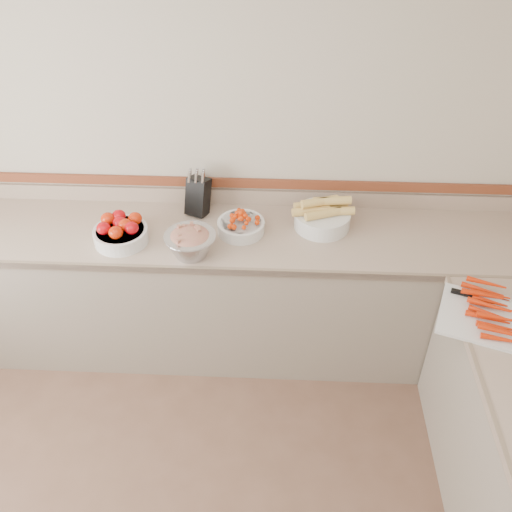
{
  "coord_description": "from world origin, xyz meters",
  "views": [
    {
      "loc": [
        0.46,
        -0.96,
        2.86
      ],
      "look_at": [
        0.35,
        1.35,
        1.0
      ],
      "focal_mm": 40.0,
      "sensor_mm": 36.0,
      "label": 1
    }
  ],
  "objects_px": {
    "corn_bowl": "(322,216)",
    "rhubarb_bowl": "(190,242)",
    "cutting_board": "(490,315)",
    "cherry_tomato_bowl": "(241,225)",
    "tomato_bowl": "(121,231)",
    "knife_block": "(198,195)"
  },
  "relations": [
    {
      "from": "cherry_tomato_bowl",
      "to": "cutting_board",
      "type": "bearing_deg",
      "value": -27.44
    },
    {
      "from": "knife_block",
      "to": "cutting_board",
      "type": "relative_size",
      "value": 0.52
    },
    {
      "from": "tomato_bowl",
      "to": "cherry_tomato_bowl",
      "type": "height_order",
      "value": "tomato_bowl"
    },
    {
      "from": "tomato_bowl",
      "to": "rhubarb_bowl",
      "type": "distance_m",
      "value": 0.42
    },
    {
      "from": "tomato_bowl",
      "to": "knife_block",
      "type": "bearing_deg",
      "value": 37.61
    },
    {
      "from": "cutting_board",
      "to": "rhubarb_bowl",
      "type": "bearing_deg",
      "value": 164.28
    },
    {
      "from": "tomato_bowl",
      "to": "corn_bowl",
      "type": "relative_size",
      "value": 0.85
    },
    {
      "from": "tomato_bowl",
      "to": "corn_bowl",
      "type": "height_order",
      "value": "corn_bowl"
    },
    {
      "from": "cherry_tomato_bowl",
      "to": "rhubarb_bowl",
      "type": "relative_size",
      "value": 0.96
    },
    {
      "from": "corn_bowl",
      "to": "rhubarb_bowl",
      "type": "bearing_deg",
      "value": -157.46
    },
    {
      "from": "corn_bowl",
      "to": "cutting_board",
      "type": "xyz_separation_m",
      "value": [
        0.78,
        -0.73,
        -0.05
      ]
    },
    {
      "from": "knife_block",
      "to": "cutting_board",
      "type": "xyz_separation_m",
      "value": [
        1.51,
        -0.84,
        -0.1
      ]
    },
    {
      "from": "knife_block",
      "to": "rhubarb_bowl",
      "type": "relative_size",
      "value": 1.05
    },
    {
      "from": "rhubarb_bowl",
      "to": "cutting_board",
      "type": "xyz_separation_m",
      "value": [
        1.51,
        -0.42,
        -0.06
      ]
    },
    {
      "from": "cutting_board",
      "to": "cherry_tomato_bowl",
      "type": "bearing_deg",
      "value": 152.56
    },
    {
      "from": "rhubarb_bowl",
      "to": "knife_block",
      "type": "bearing_deg",
      "value": 91.27
    },
    {
      "from": "corn_bowl",
      "to": "rhubarb_bowl",
      "type": "relative_size",
      "value": 1.28
    },
    {
      "from": "cherry_tomato_bowl",
      "to": "corn_bowl",
      "type": "relative_size",
      "value": 0.75
    },
    {
      "from": "cherry_tomato_bowl",
      "to": "cutting_board",
      "type": "xyz_separation_m",
      "value": [
        1.25,
        -0.65,
        -0.03
      ]
    },
    {
      "from": "cherry_tomato_bowl",
      "to": "cutting_board",
      "type": "height_order",
      "value": "cherry_tomato_bowl"
    },
    {
      "from": "rhubarb_bowl",
      "to": "cutting_board",
      "type": "relative_size",
      "value": 0.5
    },
    {
      "from": "cherry_tomato_bowl",
      "to": "knife_block",
      "type": "bearing_deg",
      "value": 145.03
    }
  ]
}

